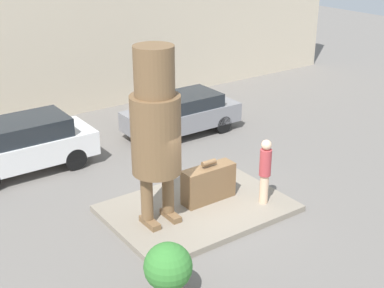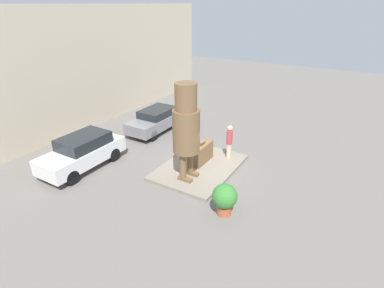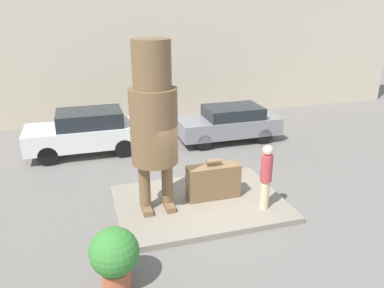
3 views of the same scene
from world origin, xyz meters
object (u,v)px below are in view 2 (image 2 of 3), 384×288
Objects in this scene: giant_suitcase at (202,153)px; parked_car_white at (83,151)px; statue_figure at (186,125)px; parked_car_grey at (156,120)px; planter_pot at (225,198)px; tourist at (229,140)px.

giant_suitcase is 5.91m from parked_car_white.
parked_car_white is (-1.61, 5.03, -1.87)m from statue_figure.
parked_car_grey is (4.03, 4.80, -1.97)m from statue_figure.
statue_figure reaches higher than parked_car_white.
parked_car_grey is 9.12m from planter_pot.
parked_car_white reaches higher than parked_car_grey.
parked_car_grey reaches higher than giant_suitcase.
parked_car_grey is at bearing 77.38° from tourist.
parked_car_white is 1.04× the size of parked_car_grey.
parked_car_white is 3.27× the size of planter_pot.
giant_suitcase is at bearing 139.12° from tourist.
tourist reaches higher than planter_pot.
giant_suitcase is 0.83× the size of tourist.
parked_car_grey is at bearing 53.86° from planter_pot.
statue_figure is 1.03× the size of parked_car_white.
tourist is 7.33m from parked_car_white.
planter_pot is at bearing -138.38° from giant_suitcase.
planter_pot is at bearing -117.81° from statue_figure.
planter_pot is (-5.38, -7.37, -0.03)m from parked_car_grey.
giant_suitcase is 1.55m from tourist.
statue_figure is 1.07× the size of parked_car_grey.
parked_car_white is (-3.26, 4.92, 0.22)m from giant_suitcase.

